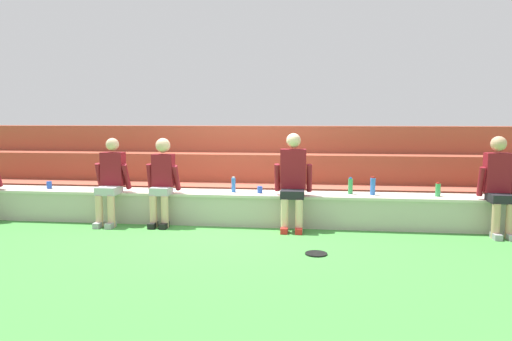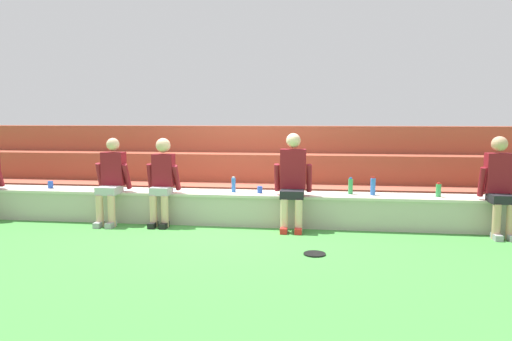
{
  "view_description": "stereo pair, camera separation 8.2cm",
  "coord_description": "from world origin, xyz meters",
  "views": [
    {
      "loc": [
        1.25,
        -6.95,
        1.63
      ],
      "look_at": [
        0.34,
        0.28,
        0.83
      ],
      "focal_mm": 33.41,
      "sensor_mm": 36.0,
      "label": 1
    },
    {
      "loc": [
        1.33,
        -6.94,
        1.63
      ],
      "look_at": [
        0.34,
        0.28,
        0.83
      ],
      "focal_mm": 33.41,
      "sensor_mm": 36.0,
      "label": 2
    }
  ],
  "objects": [
    {
      "name": "plastic_cup_left_end",
      "position": [
        0.4,
        0.25,
        0.54
      ],
      "size": [
        0.08,
        0.08,
        0.1
      ],
      "primitive_type": "cylinder",
      "color": "blue",
      "rests_on": "stone_seating_wall"
    },
    {
      "name": "water_bottle_near_left",
      "position": [
        3.04,
        0.26,
        0.59
      ],
      "size": [
        0.08,
        0.08,
        0.21
      ],
      "color": "green",
      "rests_on": "stone_seating_wall"
    },
    {
      "name": "person_far_right",
      "position": [
        3.78,
        -0.02,
        0.73
      ],
      "size": [
        0.51,
        0.56,
        1.39
      ],
      "color": "tan",
      "rests_on": "ground"
    },
    {
      "name": "frisbee",
      "position": [
        1.27,
        -1.32,
        0.01
      ],
      "size": [
        0.27,
        0.27,
        0.02
      ],
      "primitive_type": "cylinder",
      "color": "black",
      "rests_on": "ground"
    },
    {
      "name": "water_bottle_mid_left",
      "position": [
        1.78,
        0.34,
        0.61
      ],
      "size": [
        0.07,
        0.07,
        0.25
      ],
      "color": "green",
      "rests_on": "stone_seating_wall"
    },
    {
      "name": "person_right_of_center",
      "position": [
        0.92,
        0.01,
        0.75
      ],
      "size": [
        0.56,
        0.59,
        1.42
      ],
      "color": "beige",
      "rests_on": "ground"
    },
    {
      "name": "stone_seating_wall",
      "position": [
        0.0,
        0.28,
        0.26
      ],
      "size": [
        9.82,
        0.61,
        0.49
      ],
      "color": "#B7AF9E",
      "rests_on": "ground"
    },
    {
      "name": "plastic_cup_right_end",
      "position": [
        -3.08,
        0.29,
        0.55
      ],
      "size": [
        0.08,
        0.08,
        0.12
      ],
      "primitive_type": "cylinder",
      "color": "blue",
      "rests_on": "stone_seating_wall"
    },
    {
      "name": "water_bottle_center_gap",
      "position": [
        2.11,
        0.28,
        0.62
      ],
      "size": [
        0.08,
        0.08,
        0.28
      ],
      "color": "blue",
      "rests_on": "stone_seating_wall"
    },
    {
      "name": "brick_bleachers",
      "position": [
        0.0,
        1.83,
        0.58
      ],
      "size": [
        12.77,
        1.8,
        1.49
      ],
      "color": "#A64F3B",
      "rests_on": "ground"
    },
    {
      "name": "person_left_of_center",
      "position": [
        -1.88,
        -0.02,
        0.7
      ],
      "size": [
        0.52,
        0.58,
        1.33
      ],
      "color": "#DBAD89",
      "rests_on": "ground"
    },
    {
      "name": "water_bottle_mid_right",
      "position": [
        -0.02,
        0.28,
        0.6
      ],
      "size": [
        0.06,
        0.06,
        0.24
      ],
      "color": "blue",
      "rests_on": "stone_seating_wall"
    },
    {
      "name": "ground_plane",
      "position": [
        0.0,
        0.0,
        0.0
      ],
      "size": [
        80.0,
        80.0,
        0.0
      ],
      "primitive_type": "plane",
      "color": "#428E3D"
    },
    {
      "name": "person_center",
      "position": [
        -1.07,
        0.0,
        0.72
      ],
      "size": [
        0.5,
        0.51,
        1.33
      ],
      "color": "#DBAD89",
      "rests_on": "ground"
    }
  ]
}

